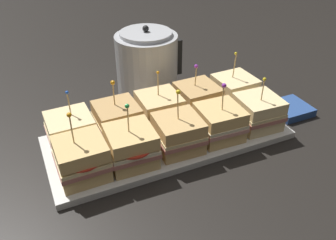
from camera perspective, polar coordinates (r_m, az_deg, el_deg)
ground_plane at (r=0.98m, az=0.00°, el=-3.24°), size 6.00×6.00×0.00m
serving_platter at (r=0.98m, az=0.00°, el=-2.82°), size 0.65×0.27×0.02m
sandwich_front_far_left at (r=0.84m, az=-13.68°, el=-6.09°), size 0.12×0.12×0.17m
sandwich_front_left at (r=0.86m, az=-5.95°, el=-4.23°), size 0.12×0.12×0.17m
sandwich_front_center at (r=0.90m, az=1.54°, el=-2.21°), size 0.12×0.12×0.17m
sandwich_front_right at (r=0.95m, az=8.21°, el=-0.39°), size 0.12×0.12×0.16m
sandwich_front_far_right at (r=1.02m, az=14.20°, el=1.27°), size 0.12×0.12×0.16m
sandwich_back_far_left at (r=0.94m, az=-15.33°, el=-1.77°), size 0.12×0.12×0.15m
sandwich_back_left at (r=0.96m, az=-8.14°, el=0.04°), size 0.12×0.12×0.16m
sandwich_back_center at (r=0.99m, az=-1.42°, el=1.57°), size 0.12×0.12×0.16m
sandwich_back_right at (r=1.04m, az=4.71°, el=3.18°), size 0.12×0.12×0.16m
sandwich_back_far_right at (r=1.10m, az=10.58°, el=4.52°), size 0.12×0.12×0.17m
kettle_steel at (r=1.17m, az=-3.37°, el=8.97°), size 0.22×0.20×0.23m
napkin_stack at (r=1.16m, az=19.04°, el=1.73°), size 0.11×0.11×0.02m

